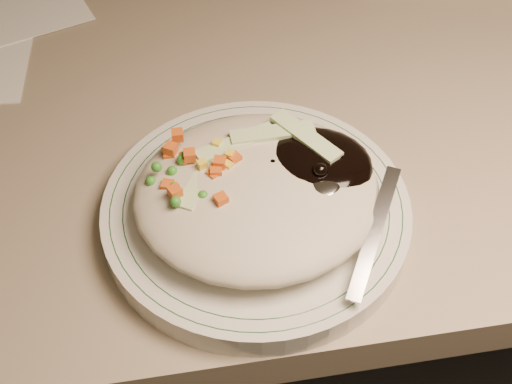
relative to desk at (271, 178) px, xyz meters
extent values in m
cube|color=gray|center=(0.00, 0.00, 0.18)|extent=(1.40, 0.70, 0.04)
cylinder|color=silver|center=(-0.06, -0.23, 0.21)|extent=(0.25, 0.25, 0.02)
torus|color=#144723|center=(-0.06, -0.23, 0.22)|extent=(0.23, 0.23, 0.00)
torus|color=#144723|center=(-0.06, -0.23, 0.22)|extent=(0.21, 0.21, 0.00)
ellipsoid|color=#B4AA91|center=(-0.06, -0.23, 0.24)|extent=(0.19, 0.18, 0.04)
ellipsoid|color=black|center=(-0.01, -0.22, 0.25)|extent=(0.10, 0.09, 0.03)
ellipsoid|color=orange|center=(-0.10, -0.21, 0.24)|extent=(0.08, 0.08, 0.02)
sphere|color=black|center=(-0.04, -0.22, 0.25)|extent=(0.01, 0.01, 0.01)
sphere|color=black|center=(-0.01, -0.21, 0.25)|extent=(0.01, 0.01, 0.01)
sphere|color=black|center=(0.01, -0.22, 0.26)|extent=(0.01, 0.01, 0.01)
sphere|color=black|center=(0.00, -0.20, 0.25)|extent=(0.01, 0.01, 0.01)
sphere|color=black|center=(-0.01, -0.23, 0.26)|extent=(0.01, 0.01, 0.01)
sphere|color=black|center=(-0.02, -0.22, 0.25)|extent=(0.01, 0.01, 0.01)
sphere|color=black|center=(0.00, -0.20, 0.25)|extent=(0.01, 0.01, 0.01)
cube|color=#CD5216|center=(-0.10, -0.20, 0.26)|extent=(0.01, 0.01, 0.01)
cube|color=#CD5216|center=(-0.09, -0.22, 0.25)|extent=(0.01, 0.01, 0.01)
cube|color=#CD5216|center=(-0.12, -0.19, 0.26)|extent=(0.01, 0.01, 0.01)
cube|color=#CD5216|center=(-0.08, -0.21, 0.26)|extent=(0.01, 0.01, 0.01)
cube|color=#CD5216|center=(-0.09, -0.22, 0.26)|extent=(0.01, 0.01, 0.01)
cube|color=#CD5216|center=(-0.12, -0.18, 0.25)|extent=(0.01, 0.01, 0.01)
cube|color=#CD5216|center=(-0.11, -0.20, 0.26)|extent=(0.01, 0.01, 0.01)
cube|color=#CD5216|center=(-0.09, -0.22, 0.26)|extent=(0.01, 0.01, 0.01)
cube|color=#CD5216|center=(-0.07, -0.21, 0.26)|extent=(0.01, 0.01, 0.01)
cube|color=#CD5216|center=(-0.11, -0.18, 0.26)|extent=(0.01, 0.01, 0.01)
cube|color=#CD5216|center=(-0.12, -0.24, 0.26)|extent=(0.01, 0.01, 0.01)
cube|color=#CD5216|center=(-0.09, -0.25, 0.26)|extent=(0.01, 0.01, 0.01)
cube|color=#CD5216|center=(-0.12, -0.22, 0.25)|extent=(0.01, 0.01, 0.01)
cube|color=#CD5216|center=(-0.12, -0.19, 0.25)|extent=(0.01, 0.01, 0.01)
sphere|color=#388C28|center=(-0.09, -0.21, 0.25)|extent=(0.01, 0.01, 0.01)
sphere|color=#388C28|center=(-0.12, -0.25, 0.26)|extent=(0.01, 0.01, 0.01)
sphere|color=#388C28|center=(-0.12, -0.21, 0.26)|extent=(0.01, 0.01, 0.01)
sphere|color=#388C28|center=(-0.13, -0.21, 0.26)|extent=(0.01, 0.01, 0.01)
sphere|color=#388C28|center=(-0.09, -0.21, 0.25)|extent=(0.01, 0.01, 0.01)
sphere|color=#388C28|center=(-0.08, -0.24, 0.25)|extent=(0.01, 0.01, 0.01)
sphere|color=#388C28|center=(-0.10, -0.21, 0.25)|extent=(0.01, 0.01, 0.01)
sphere|color=#388C28|center=(-0.11, -0.23, 0.25)|extent=(0.01, 0.01, 0.01)
sphere|color=#388C28|center=(-0.14, -0.21, 0.25)|extent=(0.01, 0.01, 0.01)
sphere|color=#388C28|center=(-0.11, -0.20, 0.26)|extent=(0.01, 0.01, 0.01)
sphere|color=#388C28|center=(-0.11, -0.20, 0.26)|extent=(0.01, 0.01, 0.01)
sphere|color=#388C28|center=(-0.12, -0.23, 0.25)|extent=(0.01, 0.01, 0.01)
sphere|color=#388C28|center=(-0.10, -0.24, 0.26)|extent=(0.01, 0.01, 0.01)
sphere|color=#388C28|center=(-0.07, -0.19, 0.25)|extent=(0.01, 0.01, 0.01)
cube|color=yellow|center=(-0.09, -0.21, 0.25)|extent=(0.01, 0.01, 0.01)
cube|color=yellow|center=(-0.08, -0.22, 0.26)|extent=(0.01, 0.01, 0.01)
cube|color=yellow|center=(-0.10, -0.20, 0.25)|extent=(0.01, 0.01, 0.01)
cube|color=yellow|center=(-0.10, -0.21, 0.26)|extent=(0.01, 0.01, 0.01)
cube|color=yellow|center=(-0.10, -0.22, 0.25)|extent=(0.01, 0.01, 0.01)
cube|color=yellow|center=(-0.07, -0.21, 0.26)|extent=(0.01, 0.01, 0.01)
cube|color=yellow|center=(-0.08, -0.19, 0.26)|extent=(0.01, 0.01, 0.01)
cube|color=yellow|center=(-0.09, -0.22, 0.25)|extent=(0.01, 0.01, 0.01)
cube|color=#B2D18C|center=(-0.07, -0.19, 0.26)|extent=(0.07, 0.04, 0.00)
cube|color=#B2D18C|center=(-0.04, -0.19, 0.26)|extent=(0.07, 0.02, 0.00)
cube|color=#B2D18C|center=(-0.10, -0.22, 0.26)|extent=(0.05, 0.07, 0.00)
cube|color=#B2D18C|center=(-0.01, -0.20, 0.26)|extent=(0.05, 0.07, 0.00)
ellipsoid|color=silver|center=(-0.01, -0.24, 0.25)|extent=(0.05, 0.06, 0.01)
cube|color=silver|center=(0.02, -0.28, 0.24)|extent=(0.07, 0.10, 0.03)
camera|label=1|loc=(-0.12, -0.59, 0.65)|focal=50.00mm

